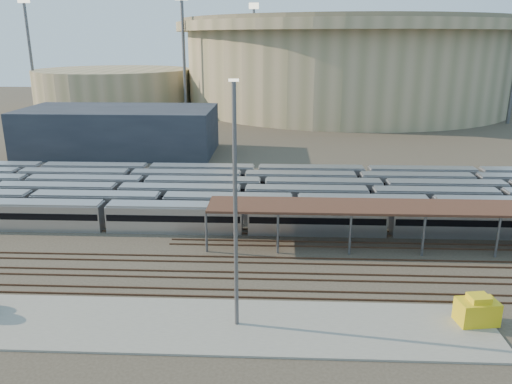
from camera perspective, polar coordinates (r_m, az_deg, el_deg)
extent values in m
plane|color=#383026|center=(59.40, 1.92, -7.47)|extent=(420.00, 420.00, 0.00)
cube|color=gray|center=(46.46, -4.72, -14.96)|extent=(50.00, 9.00, 0.20)
cube|color=#AFB0B4|center=(66.24, -1.23, -3.11)|extent=(112.00, 2.90, 3.60)
cube|color=#AFB0B4|center=(70.11, 4.47, -2.00)|extent=(112.00, 2.90, 3.60)
cube|color=#AFB0B4|center=(74.22, -1.52, -0.85)|extent=(112.00, 2.90, 3.60)
cube|color=#AFB0B4|center=(78.08, 0.78, 0.07)|extent=(112.00, 2.90, 3.60)
cube|color=#AFB0B4|center=(82.26, -1.50, 0.96)|extent=(112.00, 2.90, 3.60)
cube|color=#AFB0B4|center=(86.19, 0.04, 1.72)|extent=(112.00, 2.90, 3.60)
cylinder|color=#545559|center=(60.20, -5.70, -4.62)|extent=(0.30, 0.30, 5.00)
cylinder|color=#545559|center=(65.19, -5.04, -2.86)|extent=(0.30, 0.30, 5.00)
cylinder|color=#545559|center=(59.60, 2.51, -4.78)|extent=(0.30, 0.30, 5.00)
cylinder|color=#545559|center=(64.65, 2.52, -2.99)|extent=(0.30, 0.30, 5.00)
cylinder|color=#545559|center=(60.24, 10.72, -4.83)|extent=(0.30, 0.30, 5.00)
cylinder|color=#545559|center=(65.23, 10.08, -3.06)|extent=(0.30, 0.30, 5.00)
cylinder|color=#545559|center=(62.06, 18.60, -4.80)|extent=(0.30, 0.30, 5.00)
cylinder|color=#545559|center=(66.91, 17.39, -3.08)|extent=(0.30, 0.30, 5.00)
cylinder|color=#545559|center=(64.97, 25.90, -4.68)|extent=(0.30, 0.30, 5.00)
cylinder|color=#545559|center=(69.62, 24.23, -3.05)|extent=(0.30, 0.30, 5.00)
cube|color=#372216|center=(64.90, 21.83, -1.69)|extent=(60.00, 6.00, 0.30)
cube|color=#4C3323|center=(57.78, 1.89, -8.12)|extent=(170.00, 0.12, 0.18)
cube|color=#4C3323|center=(59.14, 1.91, -7.50)|extent=(170.00, 0.12, 0.18)
cube|color=#4C3323|center=(54.19, 1.84, -9.92)|extent=(170.00, 0.12, 0.18)
cube|color=#4C3323|center=(55.53, 1.86, -9.22)|extent=(170.00, 0.12, 0.18)
cube|color=#4C3323|center=(50.66, 1.77, -11.98)|extent=(170.00, 0.12, 0.18)
cube|color=#4C3323|center=(51.97, 1.80, -11.18)|extent=(170.00, 0.12, 0.18)
cylinder|color=tan|center=(195.83, 10.05, 13.78)|extent=(116.00, 116.00, 28.00)
cylinder|color=tan|center=(195.59, 10.30, 18.31)|extent=(124.00, 124.00, 3.00)
cylinder|color=#69614A|center=(195.66, 10.34, 18.97)|extent=(120.00, 120.00, 1.50)
cylinder|color=tan|center=(194.47, -15.88, 11.30)|extent=(56.00, 56.00, 14.00)
cube|color=#1E232D|center=(116.30, -15.33, 6.79)|extent=(42.00, 20.00, 10.00)
cylinder|color=#545559|center=(166.93, -8.22, 14.69)|extent=(1.00, 1.00, 36.00)
cylinder|color=#545559|center=(193.95, -24.32, 13.72)|extent=(1.00, 1.00, 36.00)
cylinder|color=#545559|center=(214.35, -0.24, 15.37)|extent=(1.00, 1.00, 36.00)
cube|color=#FFF2CC|center=(214.60, -0.25, 20.50)|extent=(4.00, 0.60, 2.40)
cylinder|color=#545559|center=(41.76, -2.37, -2.26)|extent=(0.36, 0.36, 21.36)
cube|color=#FFF2CC|center=(39.51, -2.57, 12.65)|extent=(0.82, 0.35, 0.20)
cube|color=gold|center=(50.09, 23.93, -12.39)|extent=(3.78, 2.68, 2.18)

